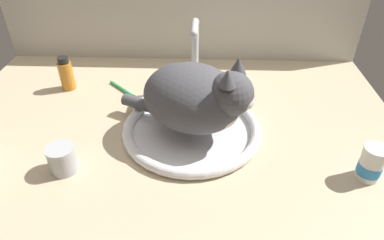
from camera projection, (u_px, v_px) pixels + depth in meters
countertop at (173, 129)px, 92.15cm from camera, size 121.49×79.56×3.00cm
backsplash_wall at (182, 24)px, 117.07cm from camera, size 121.49×2.40×31.06cm
sink_basin at (192, 129)px, 87.76cm from camera, size 35.41×35.41×2.62cm
faucet at (195, 64)px, 100.51cm from camera, size 20.25×11.44×22.33cm
cat at (198, 98)px, 81.33cm from camera, size 34.77×28.11×19.31cm
pill_bottle at (371, 164)px, 73.28cm from camera, size 5.16×5.16×8.31cm
amber_bottle at (66, 74)px, 103.70cm from camera, size 4.19×4.19×10.46cm
metal_jar at (62, 159)px, 75.64cm from camera, size 6.30×6.30×6.32cm
toothbrush at (127, 92)px, 103.53cm from camera, size 12.92×12.57×1.70cm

